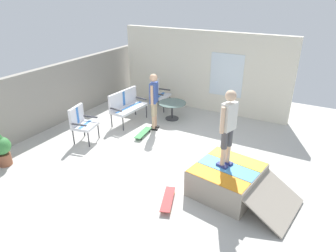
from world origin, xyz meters
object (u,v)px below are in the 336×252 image
at_px(patio_chair_near_house, 158,92).
at_px(person_skater, 228,124).
at_px(person_watching, 154,98).
at_px(potted_plant, 2,148).
at_px(skateboard_spare, 168,199).
at_px(patio_table, 172,107).
at_px(patio_bench, 126,104).
at_px(skate_ramp, 228,180).
at_px(skateboard_by_bench, 143,133).
at_px(patio_chair_by_wall, 81,121).

distance_m(patio_chair_near_house, person_skater, 5.06).
distance_m(person_watching, person_skater, 3.46).
bearing_deg(potted_plant, skateboard_spare, -80.97).
relative_size(patio_table, skateboard_spare, 1.10).
bearing_deg(patio_table, potted_plant, 153.13).
distance_m(patio_bench, person_watching, 1.13).
bearing_deg(skate_ramp, patio_bench, 63.84).
xyz_separation_m(skate_ramp, skateboard_by_bench, (1.38, 3.03, -0.22)).
bearing_deg(skateboard_by_bench, patio_table, -6.28).
xyz_separation_m(patio_chair_by_wall, skateboard_spare, (-1.21, -3.40, -0.53)).
xyz_separation_m(patio_chair_near_house, skateboard_spare, (-4.38, -2.82, -0.53)).
xyz_separation_m(patio_chair_by_wall, person_skater, (-0.23, -4.21, 0.93)).
height_order(person_watching, skateboard_spare, person_watching).
height_order(patio_bench, patio_chair_by_wall, same).
height_order(skate_ramp, skateboard_spare, skate_ramp).
height_order(person_watching, person_skater, person_skater).
bearing_deg(patio_bench, patio_chair_near_house, -10.96).
height_order(patio_chair_by_wall, potted_plant, patio_chair_by_wall).
xyz_separation_m(skateboard_spare, potted_plant, (-0.67, 4.19, 0.38)).
relative_size(skate_ramp, patio_table, 2.48).
bearing_deg(skateboard_by_bench, patio_chair_by_wall, 129.71).
relative_size(patio_bench, skateboard_spare, 1.57).
bearing_deg(person_watching, skateboard_spare, -144.43).
bearing_deg(patio_table, patio_bench, 127.05).
bearing_deg(patio_chair_by_wall, patio_table, -29.70).
bearing_deg(patio_bench, person_watching, -92.15).
height_order(skate_ramp, person_skater, person_skater).
distance_m(patio_table, skateboard_by_bench, 1.54).
relative_size(patio_chair_near_house, patio_chair_by_wall, 1.00).
xyz_separation_m(patio_table, potted_plant, (-4.46, 2.26, 0.06)).
bearing_deg(person_watching, potted_plant, 148.76).
distance_m(patio_chair_near_house, person_watching, 1.75).
distance_m(patio_chair_by_wall, patio_table, 2.98).
relative_size(patio_chair_by_wall, potted_plant, 1.11).
distance_m(person_skater, potted_plant, 5.37).
xyz_separation_m(skate_ramp, person_watching, (1.94, 2.98, 0.71)).
xyz_separation_m(patio_chair_by_wall, patio_table, (2.58, -1.47, -0.21)).
distance_m(skateboard_spare, potted_plant, 4.26).
height_order(skate_ramp, patio_chair_by_wall, patio_chair_by_wall).
bearing_deg(patio_chair_near_house, skate_ramp, -132.71).
relative_size(patio_chair_by_wall, skateboard_by_bench, 1.25).
distance_m(person_skater, skateboard_by_bench, 3.51).
relative_size(skateboard_by_bench, skateboard_spare, 1.00).
bearing_deg(potted_plant, person_skater, -71.83).
relative_size(patio_chair_by_wall, skateboard_spare, 1.24).
distance_m(patio_chair_near_house, patio_chair_by_wall, 3.23).
height_order(patio_table, person_skater, person_skater).
xyz_separation_m(skate_ramp, potted_plant, (-1.58, 5.12, 0.16)).
bearing_deg(skate_ramp, patio_chair_by_wall, 86.20).
distance_m(person_watching, potted_plant, 4.16).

